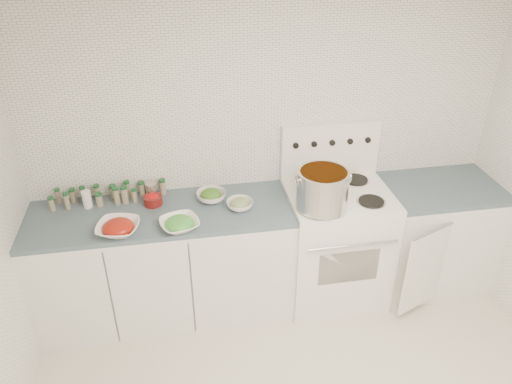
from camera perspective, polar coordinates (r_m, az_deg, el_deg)
name	(u,v)px	position (r m, az deg, el deg)	size (l,w,h in m)	color
room_walls	(331,214)	(2.29, 8.62, -2.53)	(3.54, 3.04, 2.52)	white
counter_left	(166,263)	(3.81, -10.27, -7.99)	(1.85, 0.62, 0.90)	white
stove	(335,240)	(3.95, 8.97, -5.49)	(0.76, 0.70, 1.36)	white
counter_right	(432,235)	(4.29, 19.45, -4.63)	(0.89, 0.78, 0.90)	white
stock_pot	(323,188)	(3.43, 7.62, 0.48)	(0.38, 0.35, 0.27)	silver
bowl_tomato	(118,228)	(3.39, -15.49, -3.94)	(0.33, 0.33, 0.09)	white
bowl_snowpea	(179,224)	(3.35, -8.74, -3.60)	(0.31, 0.31, 0.09)	white
bowl_broccoli	(211,195)	(3.62, -5.13, -0.40)	(0.23, 0.23, 0.09)	white
bowl_zucchini	(240,204)	(3.52, -1.87, -1.39)	(0.25, 0.25, 0.08)	white
bowl_pepper	(153,199)	(3.64, -11.71, -0.84)	(0.13, 0.13, 0.08)	#5C110F
salt_canister	(87,199)	(3.71, -18.76, -0.80)	(0.06, 0.06, 0.13)	white
tin_can	(151,190)	(3.74, -11.88, 0.24)	(0.08, 0.08, 0.10)	#B1A795
spice_cluster	(108,194)	(3.74, -16.59, -0.21)	(0.81, 0.15, 0.14)	gray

